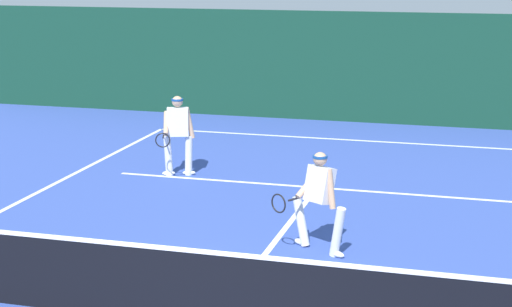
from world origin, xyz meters
TOP-DOWN VIEW (x-y plane):
  - court_line_baseline_far at (0.00, 10.97)m, footprint 10.01×0.10m
  - court_line_service at (0.00, 6.51)m, footprint 8.16×0.10m
  - court_line_centre at (0.00, 3.20)m, footprint 0.10×6.40m
  - tennis_net at (0.00, 0.00)m, footprint 10.97×0.09m
  - player_near at (0.72, 3.01)m, footprint 1.13×0.82m
  - player_far at (-2.90, 6.68)m, footprint 0.70×0.92m
  - tennis_ball at (-0.39, 1.49)m, footprint 0.07×0.07m
  - back_fence_windscreen at (0.00, 13.33)m, footprint 22.50×0.12m

SIDE VIEW (x-z plane):
  - court_line_baseline_far at x=0.00m, z-range 0.00..0.01m
  - court_line_service at x=0.00m, z-range 0.00..0.01m
  - court_line_centre at x=0.00m, z-range 0.00..0.01m
  - tennis_ball at x=-0.39m, z-range 0.00..0.07m
  - tennis_net at x=0.00m, z-range -0.02..1.03m
  - player_near at x=0.72m, z-range 0.07..1.60m
  - player_far at x=-2.90m, z-range 0.08..1.71m
  - back_fence_windscreen at x=0.00m, z-range 0.00..2.94m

